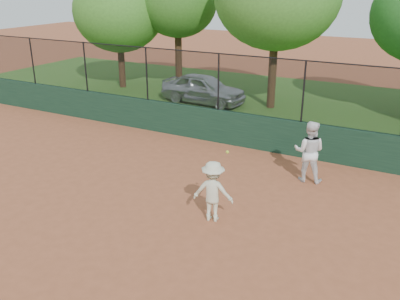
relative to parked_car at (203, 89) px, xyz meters
The scene contains 9 objects.
ground 11.15m from the parked_car, 71.75° to the right, with size 80.00×80.00×0.00m, color #9E5232.
back_wall 5.75m from the parked_car, 52.66° to the right, with size 26.00×0.20×1.20m, color #193724.
grass_strip 3.83m from the parked_car, 22.34° to the left, with size 36.00×12.00×0.01m, color #2B571B.
parked_car is the anchor object (origin of this frame).
player_second 9.26m from the parked_car, 43.12° to the right, with size 0.88×0.69×1.81m, color white.
player_main 11.05m from the parked_car, 61.13° to the right, with size 1.09×0.77×1.95m.
fence_assembly 5.93m from the parked_car, 52.89° to the right, with size 26.00×0.06×2.00m.
tree_0 6.43m from the parked_car, behind, with size 4.85×4.41×6.07m.
tree_1 4.87m from the parked_car, 142.21° to the left, with size 4.08×3.71×6.22m.
Camera 1 is at (6.10, -7.76, 5.55)m, focal length 40.00 mm.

